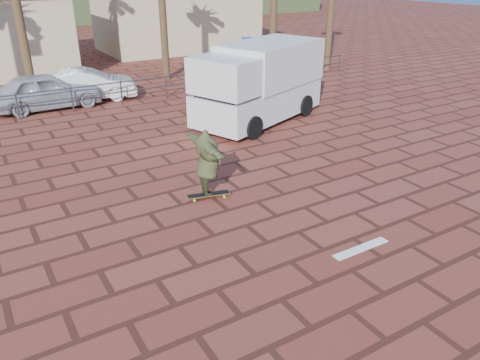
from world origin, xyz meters
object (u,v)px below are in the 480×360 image
skateboarder (207,163)px  campervan (260,81)px  car_white (87,85)px  car_silver (46,91)px  longboard (208,195)px

skateboarder → campervan: size_ratio=0.36×
skateboarder → campervan: campervan is taller
car_white → car_silver: bearing=118.9°
campervan → car_white: size_ratio=1.44×
campervan → car_white: campervan is taller
longboard → campervan: 6.81m
longboard → car_silver: bearing=114.7°
skateboarder → car_silver: bearing=13.0°
longboard → car_white: bearing=105.2°
car_silver → campervan: bearing=-132.2°
longboard → skateboarder: (0.00, 0.00, 0.88)m
skateboarder → campervan: (4.66, 4.77, 0.51)m
car_silver → car_white: size_ratio=1.06×
campervan → car_white: 7.85m
skateboarder → car_white: bearing=3.5°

